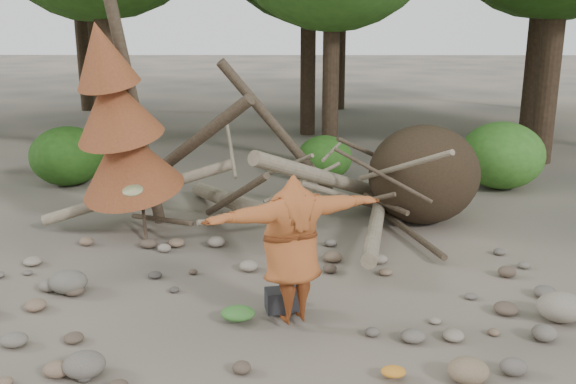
{
  "coord_description": "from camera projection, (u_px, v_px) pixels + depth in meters",
  "views": [
    {
      "loc": [
        0.03,
        -8.04,
        4.04
      ],
      "look_at": [
        -0.06,
        1.5,
        1.4
      ],
      "focal_mm": 40.0,
      "sensor_mm": 36.0,
      "label": 1
    }
  ],
  "objects": [
    {
      "name": "dead_conifer",
      "position": [
        120.0,
        126.0,
        11.54
      ],
      "size": [
        2.06,
        2.16,
        4.35
      ],
      "color": "#4C3F30",
      "rests_on": "ground"
    },
    {
      "name": "frisbee_thrower",
      "position": [
        292.0,
        249.0,
        8.38
      ],
      "size": [
        3.63,
        1.63,
        2.01
      ],
      "color": "#A04F24",
      "rests_on": "ground"
    },
    {
      "name": "bush_mid",
      "position": [
        324.0,
        158.0,
        16.18
      ],
      "size": [
        1.4,
        1.4,
        1.12
      ],
      "primitive_type": "ellipsoid",
      "color": "#2F661D",
      "rests_on": "ground"
    },
    {
      "name": "boulder_mid_right",
      "position": [
        561.0,
        307.0,
        8.74
      ],
      "size": [
        0.65,
        0.59,
        0.39
      ],
      "primitive_type": "ellipsoid",
      "color": "gray",
      "rests_on": "ground"
    },
    {
      "name": "backpack",
      "position": [
        282.0,
        304.0,
        8.93
      ],
      "size": [
        0.51,
        0.39,
        0.31
      ],
      "primitive_type": "cube",
      "rotation": [
        0.0,
        0.0,
        0.2
      ],
      "color": "black",
      "rests_on": "ground"
    },
    {
      "name": "deadfall_pile",
      "position": [
        395.0,
        177.0,
        12.64
      ],
      "size": [
        8.55,
        5.24,
        3.3
      ],
      "color": "#332619",
      "rests_on": "ground"
    },
    {
      "name": "cloth_orange",
      "position": [
        393.0,
        375.0,
        7.34
      ],
      "size": [
        0.29,
        0.24,
        0.11
      ],
      "primitive_type": "ellipsoid",
      "color": "#C47721",
      "rests_on": "ground"
    },
    {
      "name": "bush_right",
      "position": [
        502.0,
        155.0,
        15.31
      ],
      "size": [
        2.0,
        2.0,
        1.6
      ],
      "primitive_type": "ellipsoid",
      "color": "#3A7825",
      "rests_on": "ground"
    },
    {
      "name": "ground",
      "position": [
        292.0,
        319.0,
        8.82
      ],
      "size": [
        120.0,
        120.0,
        0.0
      ],
      "primitive_type": "plane",
      "color": "#514C44",
      "rests_on": "ground"
    },
    {
      "name": "boulder_mid_left",
      "position": [
        68.0,
        282.0,
        9.63
      ],
      "size": [
        0.57,
        0.51,
        0.34
      ],
      "primitive_type": "ellipsoid",
      "color": "#655F55",
      "rests_on": "ground"
    },
    {
      "name": "boulder_front_right",
      "position": [
        468.0,
        371.0,
        7.28
      ],
      "size": [
        0.47,
        0.42,
        0.28
      ],
      "primitive_type": "ellipsoid",
      "color": "#7E684E",
      "rests_on": "ground"
    },
    {
      "name": "cloth_green",
      "position": [
        238.0,
        317.0,
        8.7
      ],
      "size": [
        0.47,
        0.39,
        0.18
      ],
      "primitive_type": "ellipsoid",
      "color": "#356A2A",
      "rests_on": "ground"
    },
    {
      "name": "boulder_front_left",
      "position": [
        84.0,
        365.0,
        7.39
      ],
      "size": [
        0.49,
        0.44,
        0.3
      ],
      "primitive_type": "ellipsoid",
      "color": "#655D54",
      "rests_on": "ground"
    },
    {
      "name": "bush_left",
      "position": [
        67.0,
        156.0,
        15.62
      ],
      "size": [
        1.8,
        1.8,
        1.44
      ],
      "primitive_type": "ellipsoid",
      "color": "#235015",
      "rests_on": "ground"
    }
  ]
}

